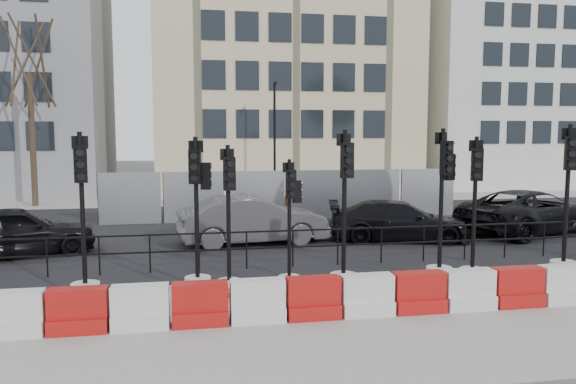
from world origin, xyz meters
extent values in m
plane|color=#51514C|center=(0.00, 0.00, 0.00)|extent=(120.00, 120.00, 0.00)
cube|color=gray|center=(0.00, -3.00, 0.01)|extent=(40.00, 6.00, 0.02)
cube|color=black|center=(0.00, 7.00, 0.01)|extent=(40.00, 14.00, 0.03)
cube|color=gray|center=(0.00, 16.00, 0.01)|extent=(40.00, 4.00, 0.02)
cube|color=gray|center=(-14.00, 22.00, 7.00)|extent=(11.00, 9.00, 14.00)
cube|color=#C2BD8E|center=(2.00, 22.00, 9.00)|extent=(15.00, 10.00, 18.00)
cube|color=silver|center=(17.00, 22.00, 8.00)|extent=(12.00, 9.00, 16.00)
cylinder|color=black|center=(-7.20, 1.20, 0.50)|extent=(0.04, 0.04, 1.00)
cylinder|color=black|center=(-6.00, 1.20, 0.50)|extent=(0.04, 0.04, 1.00)
cylinder|color=black|center=(-4.80, 1.20, 0.50)|extent=(0.04, 0.04, 1.00)
cylinder|color=black|center=(-3.60, 1.20, 0.50)|extent=(0.04, 0.04, 1.00)
cylinder|color=black|center=(-2.40, 1.20, 0.50)|extent=(0.04, 0.04, 1.00)
cylinder|color=black|center=(-1.20, 1.20, 0.50)|extent=(0.04, 0.04, 1.00)
cylinder|color=black|center=(0.00, 1.20, 0.50)|extent=(0.04, 0.04, 1.00)
cylinder|color=black|center=(1.20, 1.20, 0.50)|extent=(0.04, 0.04, 1.00)
cylinder|color=black|center=(2.40, 1.20, 0.50)|extent=(0.04, 0.04, 1.00)
cylinder|color=black|center=(3.60, 1.20, 0.50)|extent=(0.04, 0.04, 1.00)
cylinder|color=black|center=(4.80, 1.20, 0.50)|extent=(0.04, 0.04, 1.00)
cylinder|color=black|center=(6.00, 1.20, 0.50)|extent=(0.04, 0.04, 1.00)
cube|color=black|center=(0.00, 1.20, 0.98)|extent=(18.00, 0.04, 0.04)
cube|color=black|center=(0.00, 1.20, 0.55)|extent=(18.00, 0.04, 0.04)
cube|color=#989BA0|center=(-6.00, 9.00, 1.00)|extent=(2.30, 0.05, 2.00)
cylinder|color=black|center=(-7.15, 9.00, 1.00)|extent=(0.05, 0.05, 2.00)
cube|color=#989BA0|center=(-3.60, 9.00, 1.00)|extent=(2.30, 0.05, 2.00)
cylinder|color=black|center=(-4.75, 9.00, 1.00)|extent=(0.05, 0.05, 2.00)
cube|color=#989BA0|center=(-1.20, 9.00, 1.00)|extent=(2.30, 0.05, 2.00)
cylinder|color=black|center=(-2.35, 9.00, 1.00)|extent=(0.05, 0.05, 2.00)
cube|color=#989BA0|center=(1.20, 9.00, 1.00)|extent=(2.30, 0.05, 2.00)
cylinder|color=black|center=(0.05, 9.00, 1.00)|extent=(0.05, 0.05, 2.00)
cube|color=#989BA0|center=(3.60, 9.00, 1.00)|extent=(2.30, 0.05, 2.00)
cylinder|color=black|center=(2.45, 9.00, 1.00)|extent=(0.05, 0.05, 2.00)
cube|color=#989BA0|center=(6.00, 9.00, 1.00)|extent=(2.30, 0.05, 2.00)
cylinder|color=black|center=(4.85, 9.00, 1.00)|extent=(0.05, 0.05, 2.00)
cube|color=#FA6010|center=(-4.00, 10.50, 0.40)|extent=(1.00, 0.40, 0.80)
cube|color=#FA6010|center=(-2.00, 10.50, 0.40)|extent=(1.00, 0.40, 0.80)
cube|color=#FA6010|center=(0.00, 10.50, 0.40)|extent=(1.00, 0.40, 0.80)
cube|color=#FA6010|center=(2.00, 10.50, 0.40)|extent=(1.00, 0.40, 0.80)
cube|color=#FA6010|center=(4.00, 10.50, 0.40)|extent=(1.00, 0.40, 0.80)
cylinder|color=black|center=(0.50, 15.00, 3.00)|extent=(0.12, 0.12, 6.00)
cube|color=black|center=(0.50, 14.75, 5.90)|extent=(0.12, 0.50, 0.12)
cylinder|color=#473828|center=(-11.00, 15.50, 3.15)|extent=(0.28, 0.28, 6.30)
cube|color=silver|center=(-6.83, -2.80, 0.15)|extent=(1.00, 0.50, 0.30)
cube|color=silver|center=(-6.83, -2.80, 0.55)|extent=(1.00, 0.35, 0.50)
cube|color=#B21B0E|center=(-5.78, -2.80, 0.15)|extent=(1.00, 0.50, 0.30)
cube|color=#B21B0E|center=(-5.78, -2.80, 0.55)|extent=(1.00, 0.35, 0.50)
cube|color=silver|center=(-4.72, -2.80, 0.15)|extent=(1.00, 0.50, 0.30)
cube|color=silver|center=(-4.72, -2.80, 0.55)|extent=(1.00, 0.35, 0.50)
cube|color=#B21B0E|center=(-3.67, -2.80, 0.15)|extent=(1.00, 0.50, 0.30)
cube|color=#B21B0E|center=(-3.67, -2.80, 0.55)|extent=(1.00, 0.35, 0.50)
cube|color=silver|center=(-2.62, -2.80, 0.15)|extent=(1.00, 0.50, 0.30)
cube|color=silver|center=(-2.62, -2.80, 0.55)|extent=(1.00, 0.35, 0.50)
cube|color=#B21B0E|center=(-1.57, -2.80, 0.15)|extent=(1.00, 0.50, 0.30)
cube|color=#B21B0E|center=(-1.57, -2.80, 0.55)|extent=(1.00, 0.35, 0.50)
cube|color=silver|center=(-0.52, -2.80, 0.15)|extent=(1.00, 0.50, 0.30)
cube|color=silver|center=(-0.52, -2.80, 0.55)|extent=(1.00, 0.35, 0.50)
cube|color=#B21B0E|center=(0.53, -2.80, 0.15)|extent=(1.00, 0.50, 0.30)
cube|color=#B21B0E|center=(0.53, -2.80, 0.55)|extent=(1.00, 0.35, 0.50)
cube|color=silver|center=(1.58, -2.80, 0.15)|extent=(1.00, 0.50, 0.30)
cube|color=silver|center=(1.58, -2.80, 0.55)|extent=(1.00, 0.35, 0.50)
cube|color=#B21B0E|center=(2.62, -2.80, 0.15)|extent=(1.00, 0.50, 0.30)
cube|color=#B21B0E|center=(2.62, -2.80, 0.55)|extent=(1.00, 0.35, 0.50)
cube|color=silver|center=(3.68, -2.80, 0.15)|extent=(1.00, 0.50, 0.30)
cube|color=silver|center=(3.68, -2.80, 0.55)|extent=(1.00, 0.35, 0.50)
cylinder|color=beige|center=(-5.96, -1.02, 0.21)|extent=(0.57, 0.57, 0.43)
torus|color=red|center=(-5.96, -1.02, 0.13)|extent=(0.69, 0.69, 0.05)
torus|color=red|center=(-5.96, -1.02, 0.21)|extent=(0.69, 0.69, 0.05)
torus|color=red|center=(-5.96, -1.02, 0.30)|extent=(0.69, 0.69, 0.05)
cylinder|color=black|center=(-5.96, -1.02, 1.91)|extent=(0.10, 0.10, 3.19)
cube|color=black|center=(-5.94, -1.15, 2.87)|extent=(0.28, 0.19, 0.74)
cylinder|color=black|center=(-5.92, -1.23, 2.64)|extent=(0.17, 0.08, 0.16)
cylinder|color=black|center=(-5.92, -1.23, 2.87)|extent=(0.17, 0.08, 0.16)
cylinder|color=black|center=(-5.92, -1.23, 3.11)|extent=(0.17, 0.08, 0.16)
cube|color=black|center=(-5.97, -0.96, 3.30)|extent=(0.32, 0.08, 0.26)
cylinder|color=beige|center=(-3.68, -0.89, 0.21)|extent=(0.56, 0.56, 0.41)
torus|color=red|center=(-3.68, -0.89, 0.12)|extent=(0.67, 0.67, 0.05)
torus|color=red|center=(-3.68, -0.89, 0.21)|extent=(0.67, 0.67, 0.05)
torus|color=red|center=(-3.68, -0.89, 0.29)|extent=(0.67, 0.67, 0.05)
cylinder|color=black|center=(-3.68, -0.89, 1.86)|extent=(0.09, 0.09, 3.10)
cube|color=black|center=(-3.70, -1.02, 2.79)|extent=(0.27, 0.19, 0.72)
cylinder|color=black|center=(-3.71, -1.10, 2.56)|extent=(0.16, 0.08, 0.15)
cylinder|color=black|center=(-3.71, -1.10, 2.79)|extent=(0.16, 0.08, 0.15)
cylinder|color=black|center=(-3.71, -1.10, 3.02)|extent=(0.16, 0.08, 0.15)
cube|color=black|center=(-3.67, -0.83, 3.20)|extent=(0.31, 0.08, 0.25)
cube|color=black|center=(-3.47, -0.93, 2.58)|extent=(0.23, 0.17, 0.57)
cylinder|color=beige|center=(-3.03, -1.19, 0.20)|extent=(0.53, 0.53, 0.39)
torus|color=red|center=(-3.03, -1.19, 0.12)|extent=(0.64, 0.64, 0.05)
torus|color=red|center=(-3.03, -1.19, 0.20)|extent=(0.64, 0.64, 0.05)
torus|color=red|center=(-3.03, -1.19, 0.27)|extent=(0.64, 0.64, 0.05)
cylinder|color=black|center=(-3.03, -1.19, 1.77)|extent=(0.09, 0.09, 2.94)
cube|color=black|center=(-3.00, -1.31, 2.65)|extent=(0.26, 0.18, 0.69)
cylinder|color=black|center=(-2.99, -1.38, 2.43)|extent=(0.15, 0.07, 0.15)
cylinder|color=black|center=(-2.99, -1.38, 2.65)|extent=(0.15, 0.07, 0.15)
cylinder|color=black|center=(-2.99, -1.38, 2.87)|extent=(0.15, 0.07, 0.15)
cube|color=black|center=(-3.04, -1.13, 3.04)|extent=(0.29, 0.08, 0.24)
cylinder|color=beige|center=(-1.69, -0.93, 0.18)|extent=(0.48, 0.48, 0.35)
torus|color=red|center=(-1.69, -0.93, 0.11)|extent=(0.58, 0.58, 0.04)
torus|color=red|center=(-1.69, -0.93, 0.18)|extent=(0.58, 0.58, 0.04)
torus|color=red|center=(-1.69, -0.93, 0.25)|extent=(0.58, 0.58, 0.04)
cylinder|color=black|center=(-1.69, -0.93, 1.59)|extent=(0.08, 0.08, 2.66)
cube|color=black|center=(-1.67, -1.04, 2.39)|extent=(0.23, 0.15, 0.62)
cylinder|color=black|center=(-1.66, -1.11, 2.20)|extent=(0.14, 0.06, 0.13)
cylinder|color=black|center=(-1.66, -1.11, 2.39)|extent=(0.14, 0.06, 0.13)
cylinder|color=black|center=(-1.66, -1.11, 2.58)|extent=(0.14, 0.06, 0.13)
cube|color=black|center=(-1.70, -0.88, 2.74)|extent=(0.27, 0.07, 0.21)
cube|color=black|center=(-1.51, -0.91, 2.21)|extent=(0.19, 0.14, 0.49)
cylinder|color=beige|center=(-0.54, -1.25, 0.22)|extent=(0.58, 0.58, 0.43)
torus|color=red|center=(-0.54, -1.25, 0.13)|extent=(0.70, 0.70, 0.05)
torus|color=red|center=(-0.54, -1.25, 0.22)|extent=(0.70, 0.70, 0.05)
torus|color=red|center=(-0.54, -1.25, 0.30)|extent=(0.70, 0.70, 0.05)
cylinder|color=black|center=(-0.54, -1.25, 1.94)|extent=(0.10, 0.10, 3.23)
cube|color=black|center=(-0.53, -1.38, 2.91)|extent=(0.28, 0.18, 0.75)
cylinder|color=black|center=(-0.51, -1.46, 2.67)|extent=(0.17, 0.07, 0.16)
cylinder|color=black|center=(-0.51, -1.46, 2.91)|extent=(0.17, 0.07, 0.16)
cylinder|color=black|center=(-0.51, -1.46, 3.15)|extent=(0.17, 0.07, 0.16)
cube|color=black|center=(-0.55, -1.18, 3.34)|extent=(0.32, 0.07, 0.26)
cylinder|color=beige|center=(1.78, -1.07, 0.22)|extent=(0.59, 0.59, 0.43)
torus|color=red|center=(1.78, -1.07, 0.13)|extent=(0.71, 0.71, 0.05)
torus|color=red|center=(1.78, -1.07, 0.22)|extent=(0.71, 0.71, 0.05)
torus|color=red|center=(1.78, -1.07, 0.30)|extent=(0.71, 0.71, 0.05)
cylinder|color=black|center=(1.78, -1.07, 1.96)|extent=(0.10, 0.10, 3.26)
cube|color=black|center=(1.81, -1.20, 2.93)|extent=(0.29, 0.22, 0.76)
cylinder|color=black|center=(1.84, -1.28, 2.69)|extent=(0.17, 0.10, 0.16)
cylinder|color=black|center=(1.84, -1.28, 2.93)|extent=(0.17, 0.10, 0.16)
cylinder|color=black|center=(1.84, -1.28, 3.17)|extent=(0.17, 0.10, 0.16)
cube|color=black|center=(1.76, -1.01, 3.37)|extent=(0.32, 0.12, 0.26)
cube|color=black|center=(1.99, -1.01, 2.72)|extent=(0.25, 0.20, 0.60)
cylinder|color=beige|center=(2.50, -1.25, 0.21)|extent=(0.56, 0.56, 0.41)
torus|color=red|center=(2.50, -1.25, 0.12)|extent=(0.67, 0.67, 0.05)
torus|color=red|center=(2.50, -1.25, 0.21)|extent=(0.67, 0.67, 0.05)
torus|color=red|center=(2.50, -1.25, 0.29)|extent=(0.67, 0.67, 0.05)
cylinder|color=black|center=(2.50, -1.25, 1.86)|extent=(0.09, 0.09, 3.10)
cube|color=black|center=(2.46, -1.37, 2.79)|extent=(0.28, 0.21, 0.72)
cylinder|color=black|center=(2.43, -1.45, 2.56)|extent=(0.16, 0.10, 0.15)
cylinder|color=black|center=(2.43, -1.45, 2.79)|extent=(0.16, 0.10, 0.15)
cylinder|color=black|center=(2.43, -1.45, 3.01)|extent=(0.16, 0.10, 0.15)
cube|color=black|center=(2.52, -1.19, 3.20)|extent=(0.30, 0.13, 0.25)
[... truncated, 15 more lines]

